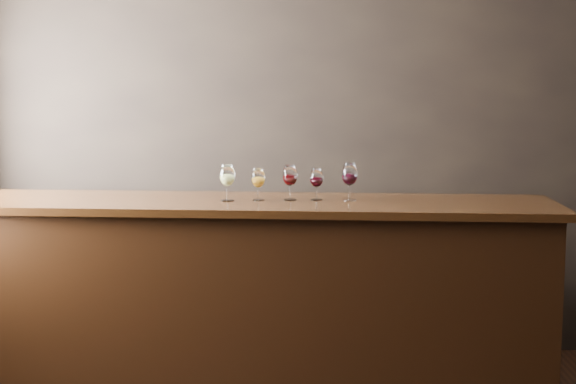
{
  "coord_description": "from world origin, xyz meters",
  "views": [
    {
      "loc": [
        -0.17,
        -3.27,
        1.82
      ],
      "look_at": [
        -0.27,
        1.29,
        1.25
      ],
      "focal_mm": 50.0,
      "sensor_mm": 36.0,
      "label": 1
    }
  ],
  "objects_px": {
    "glass_red_b": "(317,179)",
    "glass_red_c": "(350,175)",
    "glass_white": "(227,176)",
    "back_bar_shelf": "(279,303)",
    "glass_amber": "(258,179)",
    "glass_red_a": "(290,176)",
    "bar_counter": "(259,305)"
  },
  "relations": [
    {
      "from": "glass_red_a",
      "to": "glass_red_b",
      "type": "relative_size",
      "value": 1.1
    },
    {
      "from": "glass_amber",
      "to": "glass_red_a",
      "type": "relative_size",
      "value": 0.91
    },
    {
      "from": "glass_amber",
      "to": "back_bar_shelf",
      "type": "bearing_deg",
      "value": 82.76
    },
    {
      "from": "glass_red_a",
      "to": "back_bar_shelf",
      "type": "bearing_deg",
      "value": 97.21
    },
    {
      "from": "glass_red_a",
      "to": "glass_red_c",
      "type": "distance_m",
      "value": 0.34
    },
    {
      "from": "bar_counter",
      "to": "glass_white",
      "type": "xyz_separation_m",
      "value": [
        -0.17,
        -0.01,
        0.76
      ]
    },
    {
      "from": "back_bar_shelf",
      "to": "glass_red_b",
      "type": "xyz_separation_m",
      "value": [
        0.24,
        -0.71,
        0.93
      ]
    },
    {
      "from": "back_bar_shelf",
      "to": "glass_red_c",
      "type": "bearing_deg",
      "value": -59.02
    },
    {
      "from": "back_bar_shelf",
      "to": "glass_white",
      "type": "relative_size",
      "value": 10.27
    },
    {
      "from": "back_bar_shelf",
      "to": "glass_red_a",
      "type": "xyz_separation_m",
      "value": [
        0.09,
        -0.71,
        0.94
      ]
    },
    {
      "from": "glass_white",
      "to": "glass_red_b",
      "type": "relative_size",
      "value": 1.13
    },
    {
      "from": "bar_counter",
      "to": "glass_red_b",
      "type": "height_order",
      "value": "glass_red_b"
    },
    {
      "from": "back_bar_shelf",
      "to": "glass_amber",
      "type": "bearing_deg",
      "value": -97.24
    },
    {
      "from": "back_bar_shelf",
      "to": "glass_amber",
      "type": "relative_size",
      "value": 11.65
    },
    {
      "from": "back_bar_shelf",
      "to": "glass_red_a",
      "type": "relative_size",
      "value": 10.58
    },
    {
      "from": "bar_counter",
      "to": "glass_red_c",
      "type": "relative_size",
      "value": 15.22
    },
    {
      "from": "glass_white",
      "to": "glass_red_c",
      "type": "relative_size",
      "value": 0.97
    },
    {
      "from": "glass_red_b",
      "to": "glass_red_c",
      "type": "bearing_deg",
      "value": -3.03
    },
    {
      "from": "glass_amber",
      "to": "glass_red_c",
      "type": "xyz_separation_m",
      "value": [
        0.53,
        0.01,
        0.02
      ]
    },
    {
      "from": "back_bar_shelf",
      "to": "glass_white",
      "type": "xyz_separation_m",
      "value": [
        -0.27,
        -0.76,
        0.95
      ]
    },
    {
      "from": "back_bar_shelf",
      "to": "glass_amber",
      "type": "height_order",
      "value": "glass_amber"
    },
    {
      "from": "glass_red_b",
      "to": "glass_red_a",
      "type": "bearing_deg",
      "value": -179.5
    },
    {
      "from": "glass_red_a",
      "to": "glass_red_b",
      "type": "distance_m",
      "value": 0.15
    },
    {
      "from": "glass_red_b",
      "to": "glass_red_c",
      "type": "xyz_separation_m",
      "value": [
        0.19,
        -0.01,
        0.02
      ]
    },
    {
      "from": "back_bar_shelf",
      "to": "glass_white",
      "type": "height_order",
      "value": "glass_white"
    },
    {
      "from": "bar_counter",
      "to": "glass_red_a",
      "type": "distance_m",
      "value": 0.78
    },
    {
      "from": "back_bar_shelf",
      "to": "glass_red_b",
      "type": "height_order",
      "value": "glass_red_b"
    },
    {
      "from": "glass_red_a",
      "to": "glass_white",
      "type": "bearing_deg",
      "value": -172.75
    },
    {
      "from": "glass_amber",
      "to": "glass_red_c",
      "type": "relative_size",
      "value": 0.86
    },
    {
      "from": "glass_amber",
      "to": "glass_white",
      "type": "bearing_deg",
      "value": -170.25
    },
    {
      "from": "bar_counter",
      "to": "glass_white",
      "type": "distance_m",
      "value": 0.78
    },
    {
      "from": "bar_counter",
      "to": "glass_amber",
      "type": "bearing_deg",
      "value": 92.62
    }
  ]
}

